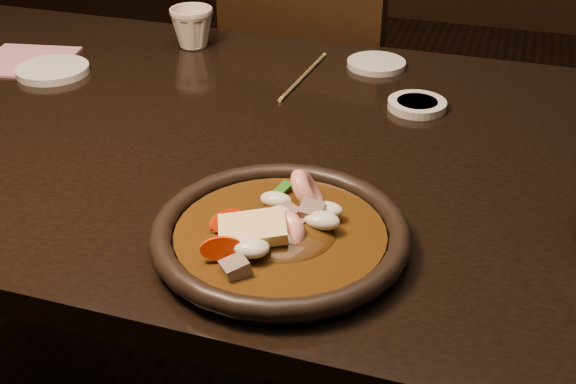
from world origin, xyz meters
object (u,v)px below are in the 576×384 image
(table, at_px, (196,166))
(chair, at_px, (319,112))
(plate, at_px, (280,235))
(tea_cup, at_px, (192,26))

(table, bearing_deg, chair, 87.17)
(table, distance_m, chair, 0.67)
(table, height_order, plate, plate)
(table, height_order, tea_cup, tea_cup)
(plate, bearing_deg, tea_cup, 122.87)
(plate, bearing_deg, chair, 102.74)
(plate, height_order, tea_cup, tea_cup)
(plate, distance_m, tea_cup, 0.72)
(chair, xyz_separation_m, tea_cup, (-0.18, -0.32, 0.30))
(table, bearing_deg, plate, -48.75)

